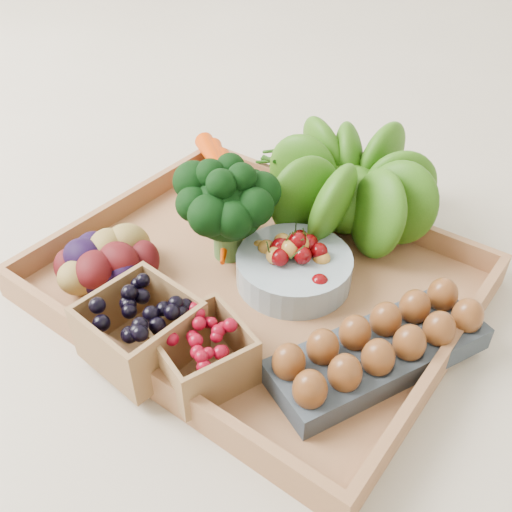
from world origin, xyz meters
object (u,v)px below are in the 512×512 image
Objects in this scene: tray at (256,285)px; broccoli at (228,223)px; cherry_bowl at (294,269)px; egg_carton at (379,354)px.

tray is 3.83× the size of broccoli.
broccoli is 0.90× the size of cherry_bowl.
tray is at bearing -164.65° from egg_carton.
tray is at bearing -141.70° from cherry_bowl.
egg_carton is at bearing -21.32° from cherry_bowl.
broccoli reaches higher than egg_carton.
tray is at bearing -19.17° from broccoli.
broccoli is at bearing 160.83° from tray.
tray is 0.06m from cherry_bowl.
egg_carton is (0.27, -0.06, -0.04)m from broccoli.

